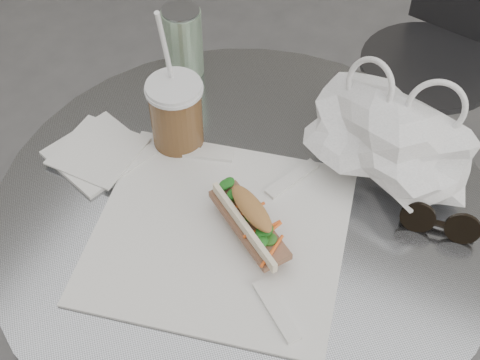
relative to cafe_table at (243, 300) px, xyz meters
The scene contains 9 objects.
cafe_table is the anchor object (origin of this frame).
chair_far 0.92m from the cafe_table, 84.35° to the left, with size 0.35×0.37×0.67m.
sandwich_paper 0.28m from the cafe_table, 95.76° to the right, with size 0.36×0.34×0.00m, color white.
banh_mi 0.31m from the cafe_table, 53.70° to the right, with size 0.20×0.17×0.07m.
iced_coffee 0.38m from the cafe_table, 156.38° to the left, with size 0.09×0.09×0.26m.
sunglasses 0.41m from the cafe_table, 17.99° to the left, with size 0.12×0.04×0.05m.
plastic_bag 0.41m from the cafe_table, 48.01° to the left, with size 0.25×0.19×0.12m, color white, non-canonical shape.
napkin_stack 0.38m from the cafe_table, behind, with size 0.17×0.17×0.01m.
drink_can 0.47m from the cafe_table, 136.70° to the left, with size 0.07×0.07×0.13m.
Camera 1 is at (0.29, -0.36, 1.52)m, focal length 50.00 mm.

